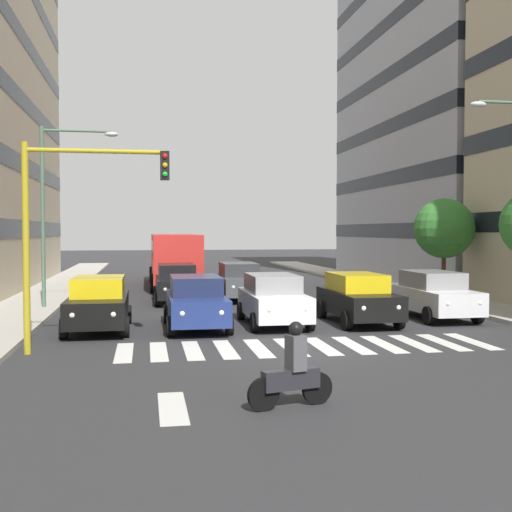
{
  "coord_description": "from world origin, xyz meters",
  "views": [
    {
      "loc": [
        4.38,
        17.0,
        3.21
      ],
      "look_at": [
        0.42,
        -5.73,
        2.3
      ],
      "focal_mm": 44.63,
      "sensor_mm": 36.0,
      "label": 1
    }
  ],
  "objects": [
    {
      "name": "ground_plane",
      "position": [
        0.0,
        0.0,
        0.0
      ],
      "size": [
        180.0,
        180.0,
        0.0
      ],
      "primitive_type": "plane",
      "color": "#2D2D30"
    },
    {
      "name": "building_left_block_0",
      "position": [
        -15.98,
        -21.68,
        14.5
      ],
      "size": [
        10.92,
        19.69,
        29.0
      ],
      "color": "#ADB2BC",
      "rests_on": "ground_plane"
    },
    {
      "name": "crosswalk_markings",
      "position": [
        -0.0,
        0.0,
        0.0
      ],
      "size": [
        10.35,
        2.8,
        0.01
      ],
      "color": "silver",
      "rests_on": "ground_plane"
    },
    {
      "name": "lane_arrow_1",
      "position": [
        3.91,
        5.5,
        0.0
      ],
      "size": [
        0.5,
        2.2,
        0.01
      ],
      "primitive_type": "cube",
      "color": "silver",
      "rests_on": "ground_plane"
    },
    {
      "name": "car_0",
      "position": [
        -6.01,
        -4.71,
        0.89
      ],
      "size": [
        2.02,
        4.44,
        1.72
      ],
      "color": "silver",
      "rests_on": "ground_plane"
    },
    {
      "name": "car_1",
      "position": [
        -2.89,
        -4.07,
        0.89
      ],
      "size": [
        2.02,
        4.44,
        1.72
      ],
      "color": "black",
      "rests_on": "ground_plane"
    },
    {
      "name": "car_2",
      "position": [
        0.1,
        -4.15,
        0.89
      ],
      "size": [
        2.02,
        4.44,
        1.72
      ],
      "color": "silver",
      "rests_on": "ground_plane"
    },
    {
      "name": "car_3",
      "position": [
        2.76,
        -3.77,
        0.89
      ],
      "size": [
        2.02,
        4.44,
        1.72
      ],
      "color": "navy",
      "rests_on": "ground_plane"
    },
    {
      "name": "car_4",
      "position": [
        5.88,
        -3.92,
        0.89
      ],
      "size": [
        2.02,
        4.44,
        1.72
      ],
      "color": "black",
      "rests_on": "ground_plane"
    },
    {
      "name": "car_row2_0",
      "position": [
        3.01,
        -11.55,
        0.89
      ],
      "size": [
        2.02,
        4.44,
        1.72
      ],
      "color": "black",
      "rests_on": "ground_plane"
    },
    {
      "name": "car_row2_1",
      "position": [
        0.11,
        -12.11,
        0.89
      ],
      "size": [
        2.02,
        4.44,
        1.72
      ],
      "color": "#474C51",
      "rests_on": "ground_plane"
    },
    {
      "name": "bus_behind_traffic",
      "position": [
        2.76,
        -19.73,
        1.86
      ],
      "size": [
        2.78,
        10.5,
        3.0
      ],
      "color": "red",
      "rests_on": "ground_plane"
    },
    {
      "name": "motorcycle_with_rider",
      "position": [
        1.76,
        5.84,
        0.65
      ],
      "size": [
        1.67,
        0.53,
        1.57
      ],
      "color": "black",
      "rests_on": "ground_plane"
    },
    {
      "name": "traffic_light_gantry",
      "position": [
        6.37,
        -0.2,
        3.66
      ],
      "size": [
        3.78,
        0.36,
        5.5
      ],
      "color": "#AD991E",
      "rests_on": "ground_plane"
    },
    {
      "name": "street_lamp_right",
      "position": [
        7.92,
        -9.58,
        4.58
      ],
      "size": [
        3.07,
        0.28,
        7.23
      ],
      "color": "#4C6B56",
      "rests_on": "sidewalk_right"
    },
    {
      "name": "street_tree_1",
      "position": [
        -9.07,
        -10.12,
        3.31
      ],
      "size": [
        2.74,
        2.74,
        4.54
      ],
      "color": "#513823",
      "rests_on": "sidewalk_left"
    }
  ]
}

